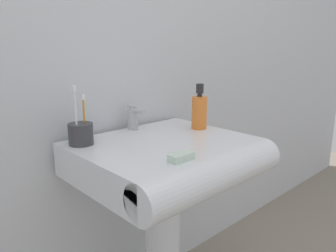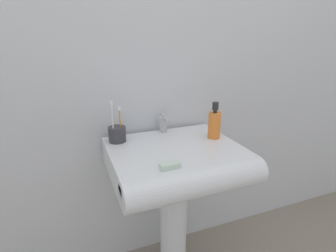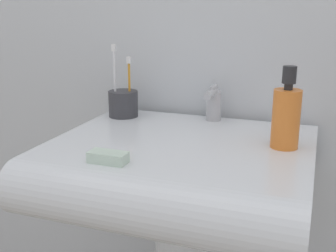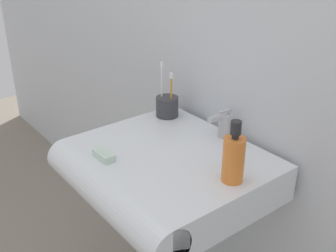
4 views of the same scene
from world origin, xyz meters
The scene contains 7 objects.
wall_back centered at (0.00, 0.30, 1.20)m, with size 5.00×0.05×2.40m, color silver.
sink_pedestal centered at (0.00, 0.00, 0.35)m, with size 0.15×0.15×0.70m, color white.
sink_basin centered at (0.00, -0.05, 0.77)m, with size 0.63×0.57×0.13m.
faucet centered at (0.02, 0.21, 0.88)m, with size 0.04×0.11×0.10m.
toothbrush_cup centered at (-0.25, 0.17, 0.87)m, with size 0.09×0.09×0.22m.
soap_bottle centered at (0.24, 0.03, 0.91)m, with size 0.07×0.07×0.19m.
bar_soap centered at (-0.10, -0.20, 0.84)m, with size 0.08×0.04×0.02m, color silver.
Camera 1 is at (-0.80, -0.88, 1.18)m, focal length 35.00 mm.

